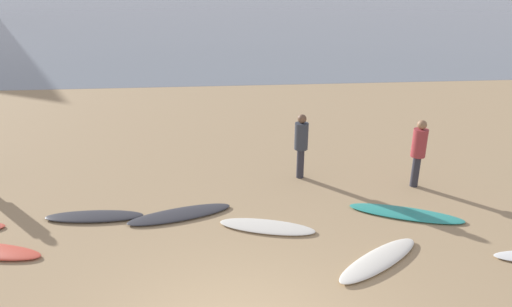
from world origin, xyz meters
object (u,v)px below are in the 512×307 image
surfboard_5 (379,260)px  person_1 (419,148)px  surfboard_4 (267,227)px  person_2 (301,141)px  surfboard_3 (180,214)px  surfboard_6 (406,213)px  surfboard_2 (94,216)px

surfboard_5 → person_1: size_ratio=1.25×
surfboard_5 → surfboard_4: bearing=110.0°
person_1 → person_2: bearing=-83.4°
surfboard_3 → surfboard_6: bearing=-20.6°
surfboard_5 → person_2: size_ratio=1.26×
surfboard_5 → person_1: (1.91, 2.96, 0.94)m
surfboard_5 → person_2: 3.90m
person_1 → surfboard_6: bearing=-6.7°
surfboard_4 → person_2: (1.11, 2.38, 0.94)m
surfboard_2 → person_2: 5.06m
surfboard_4 → surfboard_6: bearing=22.2°
surfboard_4 → surfboard_5: bearing=-18.5°
surfboard_4 → surfboard_6: 3.03m
surfboard_2 → surfboard_4: size_ratio=1.05×
surfboard_2 → surfboard_4: bearing=-9.0°
surfboard_2 → person_2: (4.69, 1.64, 0.93)m
surfboard_2 → person_2: size_ratio=1.24×
person_1 → person_2: person_1 is taller
surfboard_5 → person_1: bearing=22.7°
surfboard_4 → surfboard_6: (3.02, 0.28, -0.00)m
surfboard_3 → surfboard_6: surfboard_3 is taller
surfboard_3 → surfboard_5: size_ratio=1.06×
surfboard_3 → surfboard_5: surfboard_5 is taller
surfboard_2 → person_1: bearing=9.5°
surfboard_2 → surfboard_3: 1.80m
surfboard_3 → surfboard_5: bearing=-44.6°
surfboard_3 → person_1: 5.72m
person_2 → surfboard_6: bearing=19.0°
surfboard_3 → surfboard_4: surfboard_3 is taller
person_1 → surfboard_2: bearing=-60.7°
surfboard_6 → surfboard_3: bearing=-161.9°
surfboard_6 → person_1: (0.75, 1.35, 0.95)m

